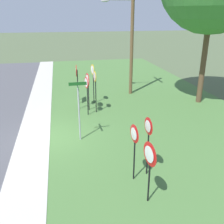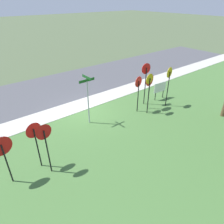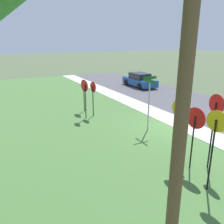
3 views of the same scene
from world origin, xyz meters
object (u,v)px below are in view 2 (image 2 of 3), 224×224
Objects in this scene: street_name_post at (88,96)px; notice_board at (160,88)px; stop_sign_near_left at (149,84)px; yield_sign_far_left at (35,135)px; stop_sign_far_left at (149,86)px; yield_sign_near_right at (3,150)px; stop_sign_near_right at (138,87)px; yield_sign_near_left at (45,138)px; stop_sign_far_right at (146,75)px; stop_sign_far_center at (169,79)px.

street_name_post is 2.31× the size of notice_board.
yield_sign_far_left is (7.59, 0.73, -0.11)m from stop_sign_near_left.
stop_sign_near_left is at bearing -146.04° from stop_sign_far_left.
yield_sign_far_left is at bearing 12.25° from notice_board.
stop_sign_near_left is at bearing 175.67° from yield_sign_near_right.
stop_sign_far_left reaches higher than yield_sign_far_left.
stop_sign_near_right is at bearing 178.06° from yield_sign_far_left.
yield_sign_near_left is 1.06× the size of yield_sign_far_left.
yield_sign_far_left is (7.88, 1.36, -0.44)m from stop_sign_far_right.
stop_sign_near_left is 0.63m from stop_sign_far_left.
stop_sign_near_right is 2.18m from stop_sign_far_center.
stop_sign_far_right is (-0.29, -0.62, 0.33)m from stop_sign_near_left.
stop_sign_far_left is at bearing 173.28° from yield_sign_near_right.
stop_sign_far_left is at bearing 111.61° from stop_sign_near_right.
notice_board is at bearing -175.38° from yield_sign_near_left.
yield_sign_near_left is at bearing 15.97° from notice_board.
street_name_post is (3.18, -0.73, 0.03)m from stop_sign_near_right.
stop_sign_far_center is (-1.25, 0.50, 0.19)m from stop_sign_near_left.
stop_sign_far_left is at bearing 26.33° from notice_board.
stop_sign_near_right is 6.83m from yield_sign_far_left.
stop_sign_near_left reaches higher than yield_sign_near_right.
stop_sign_far_right is 1.91m from notice_board.
yield_sign_near_right is (10.09, 0.36, -0.34)m from stop_sign_far_center.
stop_sign_near_right is at bearing 177.32° from yield_sign_near_right.
notice_board is (-9.12, -1.79, -0.89)m from yield_sign_near_left.
stop_sign_far_left is 2.58m from notice_board.
yield_sign_near_right is 1.25m from yield_sign_far_left.
stop_sign_far_center is at bearing 68.34° from notice_board.
stop_sign_far_left is 0.90× the size of street_name_post.
stop_sign_near_left is 1.91× the size of notice_board.
stop_sign_near_right is 1.01× the size of yield_sign_near_left.
stop_sign_near_left is at bearing 20.09° from notice_board.
street_name_post is (5.25, -1.39, -0.21)m from stop_sign_far_center.
yield_sign_near_left is at bearing 1.58° from stop_sign_far_left.
street_name_post is at bearing -23.10° from stop_sign_near_right.
stop_sign_near_left is 4.10m from street_name_post.
yield_sign_near_left is at bearing -5.32° from stop_sign_far_center.
yield_sign_near_right is (1.45, -0.46, -0.13)m from yield_sign_near_left.
yield_sign_far_left is (6.77, 0.89, -0.07)m from stop_sign_near_right.
street_name_post reaches higher than stop_sign_near_left.
stop_sign_far_center reaches higher than stop_sign_near_left.
stop_sign_far_left is at bearing 173.30° from yield_sign_far_left.
yield_sign_near_right is at bearing -24.09° from yield_sign_near_left.
street_name_post is (-3.59, -1.62, 0.10)m from yield_sign_far_left.
stop_sign_near_right is 8.09m from yield_sign_near_right.
street_name_post reaches higher than yield_sign_far_left.
yield_sign_far_left is at bearing 175.61° from yield_sign_near_right.
stop_sign_far_right is at bearing -172.30° from yield_sign_near_left.
stop_sign_far_center is 1.48m from stop_sign_far_right.
stop_sign_near_right is 0.81× the size of street_name_post.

